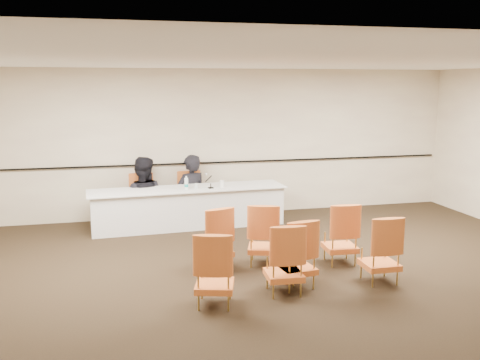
{
  "coord_description": "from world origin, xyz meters",
  "views": [
    {
      "loc": [
        -2.2,
        -6.73,
        2.7
      ],
      "look_at": [
        0.07,
        2.6,
        0.96
      ],
      "focal_mm": 40.0,
      "sensor_mm": 36.0,
      "label": 1
    }
  ],
  "objects_px": {
    "panelist_main_chair": "(191,196)",
    "microphone": "(211,181)",
    "water_bottle": "(186,183)",
    "drinking_glass": "(196,186)",
    "aud_chair_extra": "(296,253)",
    "panel_table": "(188,207)",
    "aud_chair_back_mid": "(284,258)",
    "aud_chair_back_left": "(215,268)",
    "panelist_main": "(191,200)",
    "aud_chair_back_right": "(380,249)",
    "aud_chair_front_left": "(213,238)",
    "aud_chair_front_mid": "(264,234)",
    "aud_chair_front_right": "(340,233)",
    "panelist_second_chair": "(143,199)",
    "panelist_second": "(143,203)",
    "coffee_cup": "(222,184)"
  },
  "relations": [
    {
      "from": "aud_chair_back_mid",
      "to": "panelist_main_chair",
      "type": "bearing_deg",
      "value": 102.11
    },
    {
      "from": "panelist_main_chair",
      "to": "aud_chair_extra",
      "type": "bearing_deg",
      "value": -81.36
    },
    {
      "from": "panelist_main",
      "to": "aud_chair_back_right",
      "type": "height_order",
      "value": "panelist_main"
    },
    {
      "from": "microphone",
      "to": "panelist_main",
      "type": "bearing_deg",
      "value": 88.12
    },
    {
      "from": "aud_chair_back_left",
      "to": "aud_chair_back_mid",
      "type": "bearing_deg",
      "value": 25.75
    },
    {
      "from": "panelist_main_chair",
      "to": "aud_chair_front_left",
      "type": "xyz_separation_m",
      "value": [
        -0.13,
        -3.04,
        0.0
      ]
    },
    {
      "from": "drinking_glass",
      "to": "aud_chair_back_mid",
      "type": "bearing_deg",
      "value": -80.69
    },
    {
      "from": "panelist_second_chair",
      "to": "aud_chair_back_right",
      "type": "distance_m",
      "value": 5.01
    },
    {
      "from": "coffee_cup",
      "to": "water_bottle",
      "type": "bearing_deg",
      "value": -176.68
    },
    {
      "from": "aud_chair_front_left",
      "to": "aud_chair_back_mid",
      "type": "bearing_deg",
      "value": -74.89
    },
    {
      "from": "panelist_second",
      "to": "microphone",
      "type": "xyz_separation_m",
      "value": [
        1.24,
        -0.63,
        0.5
      ]
    },
    {
      "from": "panelist_second",
      "to": "aud_chair_extra",
      "type": "height_order",
      "value": "panelist_second"
    },
    {
      "from": "panel_table",
      "to": "aud_chair_front_mid",
      "type": "xyz_separation_m",
      "value": [
        0.79,
        -2.44,
        0.1
      ]
    },
    {
      "from": "panel_table",
      "to": "panelist_main_chair",
      "type": "relative_size",
      "value": 3.92
    },
    {
      "from": "microphone",
      "to": "water_bottle",
      "type": "bearing_deg",
      "value": 152.96
    },
    {
      "from": "drinking_glass",
      "to": "panelist_main_chair",
      "type": "bearing_deg",
      "value": 90.71
    },
    {
      "from": "panelist_main",
      "to": "water_bottle",
      "type": "distance_m",
      "value": 0.84
    },
    {
      "from": "panel_table",
      "to": "water_bottle",
      "type": "distance_m",
      "value": 0.51
    },
    {
      "from": "coffee_cup",
      "to": "aud_chair_extra",
      "type": "distance_m",
      "value": 3.4
    },
    {
      "from": "panelist_main_chair",
      "to": "microphone",
      "type": "distance_m",
      "value": 0.84
    },
    {
      "from": "aud_chair_back_right",
      "to": "aud_chair_extra",
      "type": "height_order",
      "value": "same"
    },
    {
      "from": "microphone",
      "to": "coffee_cup",
      "type": "bearing_deg",
      "value": -8.44
    },
    {
      "from": "drinking_glass",
      "to": "aud_chair_front_mid",
      "type": "distance_m",
      "value": 2.47
    },
    {
      "from": "panelist_main",
      "to": "panelist_second",
      "type": "distance_m",
      "value": 0.97
    },
    {
      "from": "water_bottle",
      "to": "aud_chair_front_right",
      "type": "distance_m",
      "value": 3.27
    },
    {
      "from": "panelist_second",
      "to": "aud_chair_extra",
      "type": "bearing_deg",
      "value": 128.01
    },
    {
      "from": "aud_chair_back_left",
      "to": "aud_chair_back_right",
      "type": "relative_size",
      "value": 1.0
    },
    {
      "from": "panelist_main_chair",
      "to": "aud_chair_front_right",
      "type": "height_order",
      "value": "same"
    },
    {
      "from": "panel_table",
      "to": "drinking_glass",
      "type": "xyz_separation_m",
      "value": [
        0.15,
        -0.08,
        0.42
      ]
    },
    {
      "from": "coffee_cup",
      "to": "aud_chair_back_right",
      "type": "height_order",
      "value": "aud_chair_back_right"
    },
    {
      "from": "panel_table",
      "to": "aud_chair_front_mid",
      "type": "distance_m",
      "value": 2.57
    },
    {
      "from": "panel_table",
      "to": "aud_chair_front_mid",
      "type": "bearing_deg",
      "value": -74.89
    },
    {
      "from": "panel_table",
      "to": "aud_chair_front_mid",
      "type": "relative_size",
      "value": 3.92
    },
    {
      "from": "microphone",
      "to": "panel_table",
      "type": "bearing_deg",
      "value": 140.16
    },
    {
      "from": "aud_chair_front_mid",
      "to": "aud_chair_front_right",
      "type": "relative_size",
      "value": 1.0
    },
    {
      "from": "aud_chair_front_right",
      "to": "aud_chair_back_right",
      "type": "relative_size",
      "value": 1.0
    },
    {
      "from": "panelist_second",
      "to": "aud_chair_front_right",
      "type": "xyz_separation_m",
      "value": [
        2.75,
        -3.19,
        0.08
      ]
    },
    {
      "from": "aud_chair_back_mid",
      "to": "panel_table",
      "type": "bearing_deg",
      "value": 105.5
    },
    {
      "from": "panel_table",
      "to": "aud_chair_front_left",
      "type": "bearing_deg",
      "value": -92.51
    },
    {
      "from": "aud_chair_front_right",
      "to": "aud_chair_back_right",
      "type": "xyz_separation_m",
      "value": [
        0.2,
        -0.85,
        0.0
      ]
    },
    {
      "from": "drinking_glass",
      "to": "aud_chair_extra",
      "type": "distance_m",
      "value": 3.45
    },
    {
      "from": "aud_chair_front_mid",
      "to": "aud_chair_front_right",
      "type": "height_order",
      "value": "same"
    },
    {
      "from": "drinking_glass",
      "to": "aud_chair_back_mid",
      "type": "height_order",
      "value": "aud_chair_back_mid"
    },
    {
      "from": "microphone",
      "to": "aud_chair_back_mid",
      "type": "bearing_deg",
      "value": -108.99
    },
    {
      "from": "panelist_second",
      "to": "aud_chair_front_left",
      "type": "height_order",
      "value": "panelist_second"
    },
    {
      "from": "panelist_main",
      "to": "coffee_cup",
      "type": "xyz_separation_m",
      "value": [
        0.51,
        -0.62,
        0.42
      ]
    },
    {
      "from": "aud_chair_front_left",
      "to": "aud_chair_back_right",
      "type": "distance_m",
      "value": 2.36
    },
    {
      "from": "microphone",
      "to": "aud_chair_back_right",
      "type": "xyz_separation_m",
      "value": [
        1.71,
        -3.41,
        -0.41
      ]
    },
    {
      "from": "aud_chair_front_left",
      "to": "aud_chair_extra",
      "type": "relative_size",
      "value": 1.0
    },
    {
      "from": "water_bottle",
      "to": "aud_chair_back_left",
      "type": "relative_size",
      "value": 0.26
    }
  ]
}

